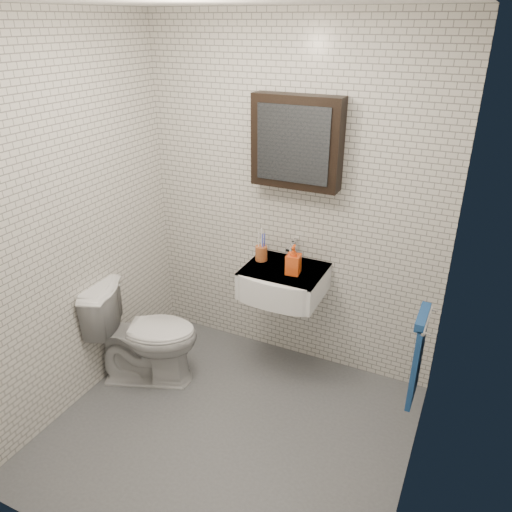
# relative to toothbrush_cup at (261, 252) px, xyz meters

# --- Properties ---
(ground) EXTENTS (2.20, 2.00, 0.01)m
(ground) POSITION_rel_toothbrush_cup_xyz_m (0.15, -0.83, -0.90)
(ground) COLOR #4E5156
(ground) RESTS_ON ground
(room_shell) EXTENTS (2.22, 2.02, 2.51)m
(room_shell) POSITION_rel_toothbrush_cup_xyz_m (0.15, -0.83, 0.56)
(room_shell) COLOR silver
(room_shell) RESTS_ON ground
(washbasin) EXTENTS (0.55, 0.50, 0.20)m
(washbasin) POSITION_rel_toothbrush_cup_xyz_m (0.20, -0.09, -0.15)
(washbasin) COLOR white
(washbasin) RESTS_ON room_shell
(faucet) EXTENTS (0.06, 0.20, 0.15)m
(faucet) POSITION_rel_toothbrush_cup_xyz_m (0.20, 0.10, 0.01)
(faucet) COLOR silver
(faucet) RESTS_ON washbasin
(mirror_cabinet) EXTENTS (0.60, 0.15, 0.60)m
(mirror_cabinet) POSITION_rel_toothbrush_cup_xyz_m (0.20, 0.10, 0.79)
(mirror_cabinet) COLOR black
(mirror_cabinet) RESTS_ON room_shell
(towel_rail) EXTENTS (0.09, 0.30, 0.58)m
(towel_rail) POSITION_rel_toothbrush_cup_xyz_m (1.20, -0.48, -0.19)
(towel_rail) COLOR silver
(towel_rail) RESTS_ON room_shell
(toothbrush_cup) EXTENTS (0.11, 0.11, 0.24)m
(toothbrush_cup) POSITION_rel_toothbrush_cup_xyz_m (0.00, 0.00, 0.00)
(toothbrush_cup) COLOR #A65329
(toothbrush_cup) RESTS_ON washbasin
(soap_bottle) EXTENTS (0.10, 0.11, 0.21)m
(soap_bottle) POSITION_rel_toothbrush_cup_xyz_m (0.29, -0.10, 0.04)
(soap_bottle) COLOR orange
(soap_bottle) RESTS_ON washbasin
(toilet) EXTENTS (0.85, 0.67, 0.77)m
(toilet) POSITION_rel_toothbrush_cup_xyz_m (-0.65, -0.59, -0.53)
(toilet) COLOR silver
(toilet) RESTS_ON ground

